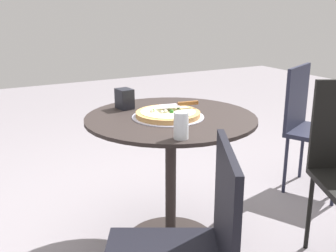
{
  "coord_description": "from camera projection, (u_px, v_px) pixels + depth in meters",
  "views": [
    {
      "loc": [
        0.98,
        1.77,
        1.28
      ],
      "look_at": [
        0.02,
        0.01,
        0.68
      ],
      "focal_mm": 43.94,
      "sensor_mm": 36.0,
      "label": 1
    }
  ],
  "objects": [
    {
      "name": "napkin_dispenser",
      "position": [
        125.0,
        99.0,
        2.24
      ],
      "size": [
        0.08,
        0.1,
        0.11
      ],
      "primitive_type": "cube",
      "rotation": [
        0.0,
        0.0,
        4.8
      ],
      "color": "black",
      "rests_on": "patio_table"
    },
    {
      "name": "patio_chair_far",
      "position": [
        188.0,
        249.0,
        1.35
      ],
      "size": [
        0.56,
        0.56,
        0.86
      ],
      "color": "black",
      "rests_on": "ground"
    },
    {
      "name": "drinking_cup",
      "position": [
        181.0,
        125.0,
        1.73
      ],
      "size": [
        0.06,
        0.06,
        0.12
      ],
      "primitive_type": "cylinder",
      "color": "silver",
      "rests_on": "patio_table"
    },
    {
      "name": "patio_chair_corner",
      "position": [
        310.0,
        121.0,
        2.84
      ],
      "size": [
        0.52,
        0.52,
        0.87
      ],
      "color": "#1F2133",
      "rests_on": "ground"
    },
    {
      "name": "ground_plane",
      "position": [
        171.0,
        241.0,
        2.3
      ],
      "size": [
        10.0,
        10.0,
        0.0
      ],
      "primitive_type": "plane",
      "color": "gray"
    },
    {
      "name": "pizza_on_tray",
      "position": [
        168.0,
        114.0,
        2.07
      ],
      "size": [
        0.37,
        0.37,
        0.05
      ],
      "color": "silver",
      "rests_on": "patio_table"
    },
    {
      "name": "patio_table",
      "position": [
        171.0,
        153.0,
        2.15
      ],
      "size": [
        0.88,
        0.88,
        0.73
      ],
      "color": "#292220",
      "rests_on": "ground"
    },
    {
      "name": "pizza_server",
      "position": [
        179.0,
        105.0,
        2.11
      ],
      "size": [
        0.22,
        0.1,
        0.02
      ],
      "color": "silver",
      "rests_on": "pizza_on_tray"
    }
  ]
}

